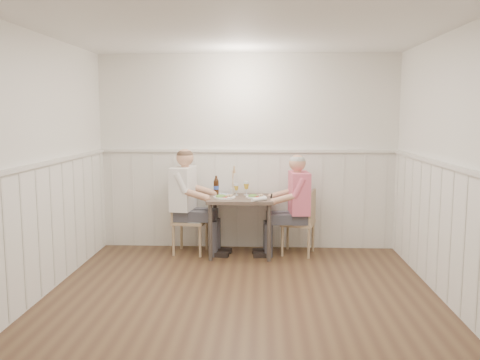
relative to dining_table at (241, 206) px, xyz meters
The scene contains 16 objects.
ground_plane 1.95m from the dining_table, 87.67° to the right, with size 4.50×4.50×0.00m, color #4B3221.
room_shell 2.04m from the dining_table, 87.67° to the right, with size 4.04×4.54×2.60m.
wainscot 1.16m from the dining_table, 86.29° to the right, with size 4.00×4.49×1.34m.
dining_table is the anchor object (origin of this frame).
chair_right 0.82m from the dining_table, ahead, with size 0.48×0.48×0.84m.
chair_left 0.74m from the dining_table, behind, with size 0.46×0.46×0.87m.
man_in_pink 0.71m from the dining_table, ahead, with size 0.63×0.44×1.32m.
diner_cream 0.71m from the dining_table, behind, with size 0.69×0.48×1.39m.
plate_man 0.23m from the dining_table, ahead, with size 0.26×0.26×0.06m.
plate_diner 0.26m from the dining_table, 160.76° to the right, with size 0.28×0.28×0.07m.
beer_glass_a 0.30m from the dining_table, 70.57° to the left, with size 0.07×0.07×0.18m.
beer_glass_b 0.27m from the dining_table, 112.24° to the left, with size 0.06×0.06×0.15m.
beer_bottle 0.44m from the dining_table, 150.90° to the left, with size 0.07×0.07×0.25m.
rolled_napkin 0.39m from the dining_table, 49.52° to the right, with size 0.20×0.17×0.05m.
grass_vase 0.39m from the dining_table, 118.58° to the left, with size 0.05×0.05×0.40m.
gingham_mat 0.37m from the dining_table, 141.61° to the left, with size 0.33×0.31×0.01m.
Camera 1 is at (0.21, -4.56, 1.81)m, focal length 38.00 mm.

